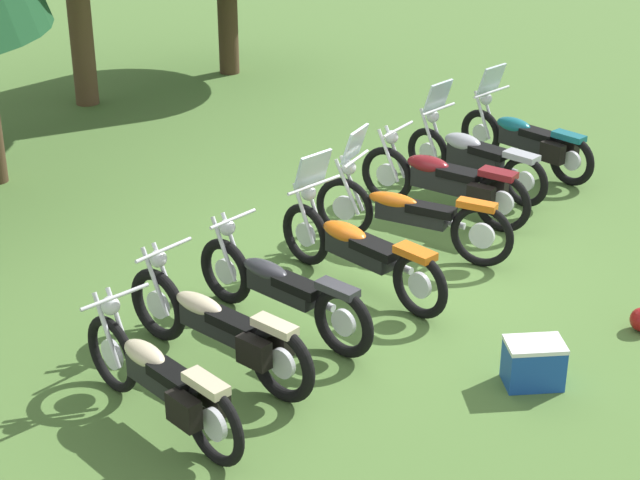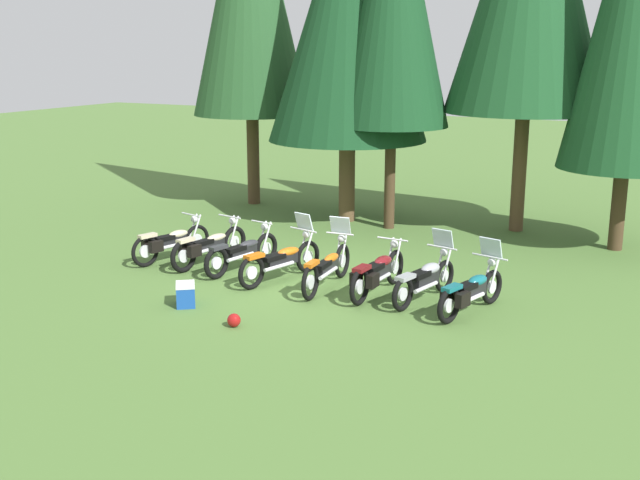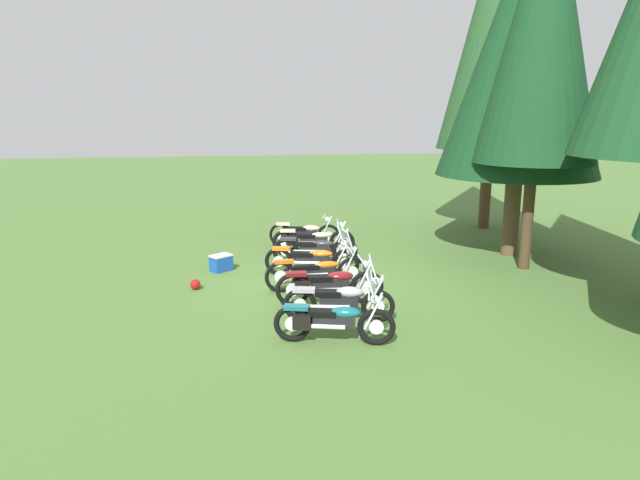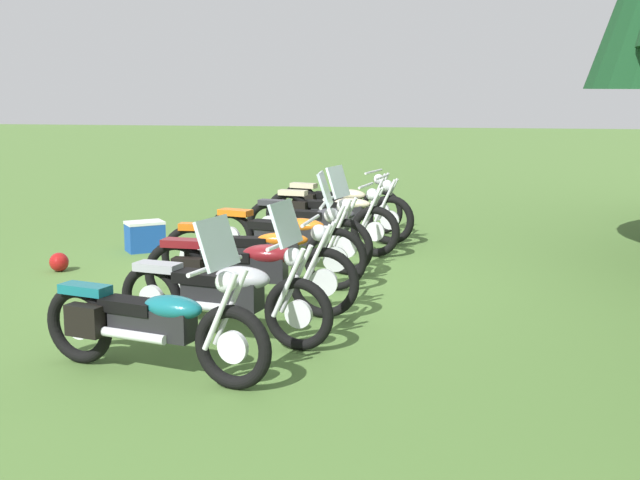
{
  "view_description": "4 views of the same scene",
  "coord_description": "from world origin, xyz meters",
  "px_view_note": "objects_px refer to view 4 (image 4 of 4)",
  "views": [
    {
      "loc": [
        -9.4,
        -4.93,
        5.3
      ],
      "look_at": [
        -1.08,
        0.08,
        0.75
      ],
      "focal_mm": 59.39,
      "sensor_mm": 36.0,
      "label": 1
    },
    {
      "loc": [
        7.45,
        -14.0,
        4.9
      ],
      "look_at": [
        0.4,
        -0.1,
        1.0
      ],
      "focal_mm": 43.86,
      "sensor_mm": 36.0,
      "label": 2
    },
    {
      "loc": [
        12.9,
        -2.08,
        4.08
      ],
      "look_at": [
        -0.46,
        0.1,
        0.94
      ],
      "focal_mm": 31.39,
      "sensor_mm": 36.0,
      "label": 3
    },
    {
      "loc": [
        9.97,
        2.14,
        2.33
      ],
      "look_at": [
        0.68,
        0.55,
        0.62
      ],
      "focal_mm": 47.32,
      "sensor_mm": 36.0,
      "label": 4
    }
  ],
  "objects_px": {
    "motorcycle_6": "(225,292)",
    "motorcycle_5": "(245,269)",
    "motorcycle_2": "(322,223)",
    "dropped_helmet": "(59,262)",
    "motorcycle_4": "(266,249)",
    "motorcycle_1": "(335,212)",
    "picnic_cooler": "(145,236)",
    "motorcycle_3": "(289,234)",
    "motorcycle_7": "(149,321)",
    "motorcycle_0": "(337,203)"
  },
  "relations": [
    {
      "from": "motorcycle_4",
      "to": "motorcycle_6",
      "type": "height_order",
      "value": "motorcycle_4"
    },
    {
      "from": "motorcycle_7",
      "to": "picnic_cooler",
      "type": "relative_size",
      "value": 3.38
    },
    {
      "from": "motorcycle_5",
      "to": "picnic_cooler",
      "type": "xyz_separation_m",
      "value": [
        -3.04,
        -2.29,
        -0.25
      ]
    },
    {
      "from": "dropped_helmet",
      "to": "motorcycle_3",
      "type": "bearing_deg",
      "value": 102.67
    },
    {
      "from": "motorcycle_4",
      "to": "picnic_cooler",
      "type": "distance_m",
      "value": 2.99
    },
    {
      "from": "motorcycle_4",
      "to": "motorcycle_5",
      "type": "relative_size",
      "value": 1.04
    },
    {
      "from": "motorcycle_2",
      "to": "picnic_cooler",
      "type": "bearing_deg",
      "value": -162.43
    },
    {
      "from": "motorcycle_7",
      "to": "motorcycle_2",
      "type": "bearing_deg",
      "value": 99.64
    },
    {
      "from": "motorcycle_1",
      "to": "picnic_cooler",
      "type": "xyz_separation_m",
      "value": [
        1.25,
        -2.58,
        -0.23
      ]
    },
    {
      "from": "motorcycle_2",
      "to": "dropped_helmet",
      "type": "distance_m",
      "value": 3.61
    },
    {
      "from": "motorcycle_6",
      "to": "dropped_helmet",
      "type": "xyz_separation_m",
      "value": [
        -2.55,
        -2.95,
        -0.35
      ]
    },
    {
      "from": "motorcycle_1",
      "to": "motorcycle_2",
      "type": "relative_size",
      "value": 1.03
    },
    {
      "from": "motorcycle_1",
      "to": "motorcycle_2",
      "type": "bearing_deg",
      "value": -82.76
    },
    {
      "from": "motorcycle_3",
      "to": "motorcycle_4",
      "type": "height_order",
      "value": "motorcycle_4"
    },
    {
      "from": "motorcycle_2",
      "to": "picnic_cooler",
      "type": "xyz_separation_m",
      "value": [
        0.3,
        -2.53,
        -0.21
      ]
    },
    {
      "from": "motorcycle_6",
      "to": "dropped_helmet",
      "type": "height_order",
      "value": "motorcycle_6"
    },
    {
      "from": "motorcycle_2",
      "to": "picnic_cooler",
      "type": "distance_m",
      "value": 2.56
    },
    {
      "from": "motorcycle_5",
      "to": "motorcycle_0",
      "type": "bearing_deg",
      "value": 91.55
    },
    {
      "from": "motorcycle_3",
      "to": "picnic_cooler",
      "type": "xyz_separation_m",
      "value": [
        -0.84,
        -2.29,
        -0.25
      ]
    },
    {
      "from": "motorcycle_2",
      "to": "motorcycle_6",
      "type": "distance_m",
      "value": 4.34
    },
    {
      "from": "motorcycle_2",
      "to": "picnic_cooler",
      "type": "height_order",
      "value": "motorcycle_2"
    },
    {
      "from": "motorcycle_2",
      "to": "motorcycle_5",
      "type": "relative_size",
      "value": 0.99
    },
    {
      "from": "motorcycle_2",
      "to": "dropped_helmet",
      "type": "bearing_deg",
      "value": -139.39
    },
    {
      "from": "motorcycle_0",
      "to": "motorcycle_2",
      "type": "distance_m",
      "value": 1.94
    },
    {
      "from": "motorcycle_2",
      "to": "motorcycle_4",
      "type": "distance_m",
      "value": 2.27
    },
    {
      "from": "motorcycle_3",
      "to": "motorcycle_7",
      "type": "height_order",
      "value": "motorcycle_3"
    },
    {
      "from": "motorcycle_0",
      "to": "motorcycle_5",
      "type": "xyz_separation_m",
      "value": [
        5.28,
        -0.17,
        0.02
      ]
    },
    {
      "from": "motorcycle_1",
      "to": "motorcycle_3",
      "type": "xyz_separation_m",
      "value": [
        2.09,
        -0.29,
        0.02
      ]
    },
    {
      "from": "motorcycle_0",
      "to": "dropped_helmet",
      "type": "xyz_separation_m",
      "value": [
        3.73,
        -3.04,
        -0.33
      ]
    },
    {
      "from": "motorcycle_2",
      "to": "motorcycle_4",
      "type": "relative_size",
      "value": 0.95
    },
    {
      "from": "motorcycle_4",
      "to": "motorcycle_2",
      "type": "bearing_deg",
      "value": 79.33
    },
    {
      "from": "motorcycle_5",
      "to": "motorcycle_6",
      "type": "relative_size",
      "value": 1.07
    },
    {
      "from": "motorcycle_0",
      "to": "dropped_helmet",
      "type": "relative_size",
      "value": 8.74
    },
    {
      "from": "motorcycle_0",
      "to": "dropped_helmet",
      "type": "distance_m",
      "value": 4.82
    },
    {
      "from": "picnic_cooler",
      "to": "motorcycle_1",
      "type": "bearing_deg",
      "value": 115.89
    },
    {
      "from": "motorcycle_0",
      "to": "motorcycle_4",
      "type": "distance_m",
      "value": 4.2
    },
    {
      "from": "picnic_cooler",
      "to": "dropped_helmet",
      "type": "xyz_separation_m",
      "value": [
        1.49,
        -0.58,
        -0.1
      ]
    },
    {
      "from": "motorcycle_5",
      "to": "dropped_helmet",
      "type": "xyz_separation_m",
      "value": [
        -1.56,
        -2.88,
        -0.35
      ]
    },
    {
      "from": "motorcycle_0",
      "to": "motorcycle_1",
      "type": "relative_size",
      "value": 0.91
    },
    {
      "from": "motorcycle_1",
      "to": "motorcycle_4",
      "type": "distance_m",
      "value": 3.22
    },
    {
      "from": "motorcycle_4",
      "to": "dropped_helmet",
      "type": "xyz_separation_m",
      "value": [
        -0.47,
        -2.84,
        -0.35
      ]
    },
    {
      "from": "motorcycle_2",
      "to": "motorcycle_7",
      "type": "bearing_deg",
      "value": -84.7
    },
    {
      "from": "motorcycle_0",
      "to": "motorcycle_1",
      "type": "height_order",
      "value": "motorcycle_1"
    },
    {
      "from": "motorcycle_5",
      "to": "motorcycle_7",
      "type": "relative_size",
      "value": 1.09
    },
    {
      "from": "motorcycle_2",
      "to": "motorcycle_3",
      "type": "xyz_separation_m",
      "value": [
        1.14,
        -0.24,
        0.03
      ]
    },
    {
      "from": "motorcycle_6",
      "to": "motorcycle_7",
      "type": "height_order",
      "value": "motorcycle_7"
    },
    {
      "from": "motorcycle_1",
      "to": "motorcycle_5",
      "type": "xyz_separation_m",
      "value": [
        4.3,
        -0.29,
        0.02
      ]
    },
    {
      "from": "motorcycle_3",
      "to": "motorcycle_7",
      "type": "bearing_deg",
      "value": -78.53
    },
    {
      "from": "motorcycle_4",
      "to": "motorcycle_5",
      "type": "xyz_separation_m",
      "value": [
        1.09,
        0.03,
        0.0
      ]
    },
    {
      "from": "motorcycle_6",
      "to": "motorcycle_5",
      "type": "bearing_deg",
      "value": 106.44
    }
  ]
}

